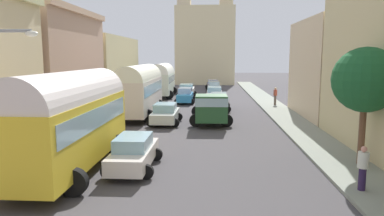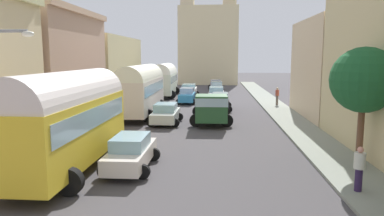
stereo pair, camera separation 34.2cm
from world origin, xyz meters
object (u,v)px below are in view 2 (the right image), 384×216
Objects in this scene: car_4 at (131,152)px; car_6 at (187,96)px; car_5 at (166,114)px; car_7 at (189,90)px; cargo_truck_0 at (211,108)px; parked_bus_2 at (164,78)px; car_2 at (217,88)px; parked_bus_1 at (141,88)px; parked_bus_0 at (68,116)px; car_0 at (220,102)px; pedestrian_1 at (359,168)px; car_3 at (216,84)px; car_1 at (216,94)px; pedestrian_2 at (277,96)px.

car_6 is at bearing 88.63° from car_4.
car_7 is at bearing 89.19° from car_5.
cargo_truck_0 is at bearing 73.12° from car_4.
car_2 is at bearing 28.33° from parked_bus_2.
parked_bus_1 is 1.36× the size of cargo_truck_0.
car_2 is at bearing 43.12° from car_7.
parked_bus_1 reaches higher than cargo_truck_0.
parked_bus_0 is 12.72m from cargo_truck_0.
car_4 is at bearing -102.82° from car_0.
parked_bus_0 is at bearing 170.41° from pedestrian_1.
cargo_truck_0 is 27.87m from car_3.
car_1 is (6.14, 9.59, -1.52)m from parked_bus_1.
car_4 is (2.55, -13.96, -1.59)m from parked_bus_1.
car_0 is 1.07× the size of car_4.
cargo_truck_0 is at bearing -70.89° from parked_bus_2.
car_0 is 2.34× the size of pedestrian_2.
car_1 is 1.03× the size of car_4.
car_7 is (-3.74, 11.00, -0.02)m from car_0.
car_2 is at bearing 83.50° from car_4.
parked_bus_2 is at bearing -151.67° from car_2.
car_6 is at bearing 168.92° from pedestrian_2.
car_7 is at bearing 99.83° from cargo_truck_0.
parked_bus_0 is 1.24× the size of cargo_truck_0.
pedestrian_2 is at bearing -27.28° from car_1.
parked_bus_0 reaches higher than car_7.
car_6 reaches higher than car_5.
car_6 is at bearing 108.38° from pedestrian_1.
parked_bus_1 reaches higher than car_7.
parked_bus_0 is 14.38m from parked_bus_1.
parked_bus_0 is 39.59m from car_3.
car_2 is (-0.37, 14.15, 0.02)m from car_0.
car_0 is at bearing -54.38° from car_6.
parked_bus_0 is 2.24× the size of car_2.
car_0 is 14.15m from car_2.
parked_bus_0 reaches higher than car_4.
car_6 is (-3.43, 4.79, 0.00)m from car_0.
car_2 reaches higher than car_1.
car_6 is (3.27, -5.94, -1.42)m from parked_bus_2.
parked_bus_1 reaches higher than car_5.
car_6 is 6.21m from car_7.
parked_bus_1 reaches higher than pedestrian_2.
car_1 is 1.09× the size of car_2.
parked_bus_2 is 18.41m from cargo_truck_0.
car_7 is at bearing 79.15° from parked_bus_1.
pedestrian_1 reaches higher than car_7.
parked_bus_2 is at bearing 109.11° from cargo_truck_0.
pedestrian_1 reaches higher than car_0.
parked_bus_2 is at bearing 118.79° from car_6.
car_7 is (2.77, 14.48, -1.55)m from parked_bus_1.
car_3 is (-0.55, 21.24, -0.07)m from car_0.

